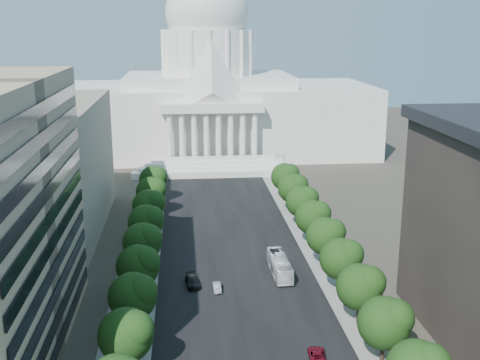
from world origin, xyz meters
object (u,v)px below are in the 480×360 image
object	(u,v)px
car_red	(317,355)
car_dark_b	(192,281)
city_bus	(280,265)
car_silver	(217,287)

from	to	relation	value
car_red	car_dark_b	bearing A→B (deg)	-50.04
car_red	car_dark_b	world-z (taller)	car_dark_b
car_dark_b	city_bus	distance (m)	17.32
car_silver	car_red	distance (m)	27.63
car_silver	city_bus	bearing A→B (deg)	24.78
car_silver	car_red	xyz separation A→B (m)	(13.02, -24.38, 0.06)
car_dark_b	car_silver	bearing A→B (deg)	-39.12
car_red	car_dark_b	xyz separation A→B (m)	(-17.40, 27.06, 0.10)
car_dark_b	city_bus	size ratio (longest dim) A/B	0.43
car_silver	car_red	size ratio (longest dim) A/B	0.77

